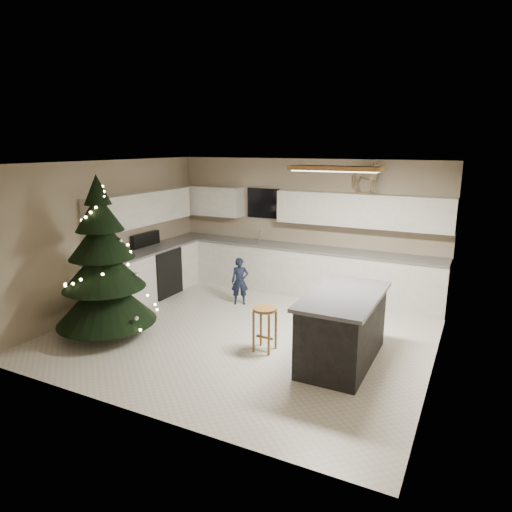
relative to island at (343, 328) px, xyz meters
name	(u,v)px	position (x,y,z in m)	size (l,w,h in m)	color
ground_plane	(246,332)	(-1.61, 0.29, -0.48)	(5.50, 5.50, 0.00)	silver
room_shell	(247,222)	(-1.59, 0.29, 1.27)	(5.52, 5.02, 2.61)	tan
cabinetry	(244,257)	(-2.52, 1.94, 0.28)	(5.50, 3.20, 2.00)	white
island	(343,328)	(0.00, 0.00, 0.00)	(0.90, 1.70, 0.95)	black
bar_stool	(265,318)	(-1.07, -0.17, 0.00)	(0.34, 0.34, 0.64)	brown
christmas_tree	(104,272)	(-3.46, -0.76, 0.53)	(1.53, 1.48, 2.45)	#3F2816
toddler	(240,281)	(-2.32, 1.39, -0.05)	(0.32, 0.21, 0.87)	#1D2440
rocking_horse	(364,177)	(-0.45, 2.61, 1.83)	(0.74, 0.55, 0.59)	brown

